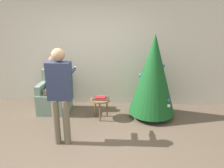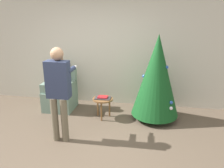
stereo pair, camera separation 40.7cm
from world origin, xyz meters
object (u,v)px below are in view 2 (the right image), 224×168
(armchair, at_px, (60,95))
(person_seated, at_px, (59,80))
(person_standing, at_px, (59,87))
(side_stool, at_px, (103,101))
(christmas_tree, at_px, (157,76))

(armchair, xyz_separation_m, person_seated, (0.00, -0.02, 0.37))
(armchair, distance_m, person_standing, 1.54)
(side_stool, bearing_deg, person_seated, 164.55)
(armchair, bearing_deg, person_standing, -67.07)
(armchair, xyz_separation_m, person_standing, (0.54, -1.28, 0.64))
(person_standing, bearing_deg, side_stool, 59.88)
(christmas_tree, xyz_separation_m, side_stool, (-1.10, -0.16, -0.57))
(person_standing, height_order, side_stool, person_standing)
(armchair, distance_m, person_seated, 0.37)
(person_seated, bearing_deg, armchair, 90.00)
(christmas_tree, distance_m, person_standing, 2.00)
(christmas_tree, distance_m, armchair, 2.29)
(christmas_tree, xyz_separation_m, armchair, (-2.20, 0.17, -0.61))
(person_seated, bearing_deg, christmas_tree, -3.81)
(person_seated, bearing_deg, side_stool, -15.45)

